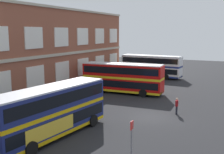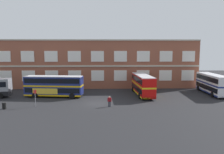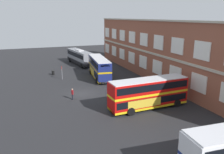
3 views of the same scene
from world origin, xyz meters
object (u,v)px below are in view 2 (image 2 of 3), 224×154
(bus_stand_flag, at_px, (35,97))
(station_litter_bin, at_px, (4,106))
(double_decker_middle, at_px, (143,84))
(double_decker_near, at_px, (54,86))
(waiting_passenger, at_px, (109,101))
(double_decker_far, at_px, (212,84))

(bus_stand_flag, bearing_deg, station_litter_bin, -163.91)
(double_decker_middle, height_order, station_litter_bin, double_decker_middle)
(double_decker_near, distance_m, double_decker_middle, 17.46)
(waiting_passenger, relative_size, station_litter_bin, 1.65)
(double_decker_near, relative_size, double_decker_far, 1.01)
(double_decker_near, xyz_separation_m, waiting_passenger, (10.56, -7.60, -1.22))
(bus_stand_flag, height_order, station_litter_bin, bus_stand_flag)
(double_decker_near, distance_m, double_decker_far, 32.00)
(double_decker_middle, relative_size, waiting_passenger, 6.53)
(double_decker_far, bearing_deg, bus_stand_flag, -164.49)
(double_decker_middle, distance_m, bus_stand_flag, 20.50)
(double_decker_near, bearing_deg, double_decker_middle, 4.51)
(station_litter_bin, bearing_deg, double_decker_far, 15.58)
(double_decker_far, bearing_deg, double_decker_near, -176.59)
(double_decker_near, bearing_deg, station_litter_bin, -122.64)
(waiting_passenger, bearing_deg, station_litter_bin, -176.70)
(bus_stand_flag, bearing_deg, waiting_passenger, -1.52)
(waiting_passenger, bearing_deg, double_decker_middle, 52.65)
(bus_stand_flag, relative_size, station_litter_bin, 2.62)
(double_decker_middle, height_order, double_decker_far, same)
(double_decker_near, bearing_deg, waiting_passenger, -35.73)
(double_decker_far, relative_size, bus_stand_flag, 4.13)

